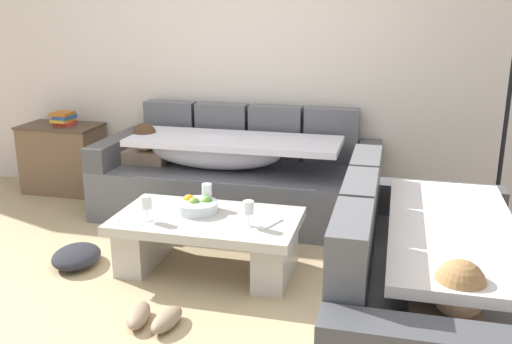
{
  "coord_description": "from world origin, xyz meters",
  "views": [
    {
      "loc": [
        1.34,
        -2.71,
        1.7
      ],
      "look_at": [
        0.39,
        1.08,
        0.55
      ],
      "focal_mm": 39.68,
      "sensor_mm": 36.0,
      "label": 1
    }
  ],
  "objects": [
    {
      "name": "wine_glass_far_back",
      "position": [
        0.14,
        0.74,
        0.5
      ],
      "size": [
        0.07,
        0.07,
        0.17
      ],
      "color": "silver",
      "rests_on": "coffee_table"
    },
    {
      "name": "wine_glass_near_left",
      "position": [
        -0.15,
        0.41,
        0.5
      ],
      "size": [
        0.07,
        0.07,
        0.17
      ],
      "color": "silver",
      "rests_on": "coffee_table"
    },
    {
      "name": "pair_of_shoes",
      "position": [
        0.11,
        -0.16,
        0.04
      ],
      "size": [
        0.34,
        0.29,
        0.09
      ],
      "color": "#8C7259",
      "rests_on": "ground_plane"
    },
    {
      "name": "couch_near_window",
      "position": [
        1.56,
        -0.03,
        0.34
      ],
      "size": [
        0.92,
        1.9,
        0.88
      ],
      "rotation": [
        0.0,
        0.0,
        1.57
      ],
      "color": "#5A5A5F",
      "rests_on": "ground_plane"
    },
    {
      "name": "open_magazine",
      "position": [
        0.52,
        0.58,
        0.39
      ],
      "size": [
        0.34,
        0.3,
        0.01
      ],
      "primitive_type": "cube",
      "rotation": [
        0.0,
        0.0,
        -0.38
      ],
      "color": "white",
      "rests_on": "coffee_table"
    },
    {
      "name": "ground_plane",
      "position": [
        0.0,
        0.0,
        0.0
      ],
      "size": [
        14.0,
        14.0,
        0.0
      ],
      "primitive_type": "plane",
      "color": "tan"
    },
    {
      "name": "book_stack_on_cabinet",
      "position": [
        -1.63,
        1.85,
        0.7
      ],
      "size": [
        0.18,
        0.22,
        0.12
      ],
      "color": "red",
      "rests_on": "side_cabinet"
    },
    {
      "name": "side_cabinet",
      "position": [
        -1.67,
        1.85,
        0.32
      ],
      "size": [
        0.72,
        0.44,
        0.64
      ],
      "color": "brown",
      "rests_on": "ground_plane"
    },
    {
      "name": "crumpled_garment",
      "position": [
        -0.7,
        0.42,
        0.06
      ],
      "size": [
        0.42,
        0.47,
        0.12
      ],
      "primitive_type": "ellipsoid",
      "rotation": [
        0.0,
        0.0,
        1.85
      ],
      "color": "#232328",
      "rests_on": "ground_plane"
    },
    {
      "name": "couch_along_wall",
      "position": [
        0.07,
        1.62,
        0.33
      ],
      "size": [
        2.3,
        0.92,
        0.88
      ],
      "color": "#5A5A5F",
      "rests_on": "ground_plane"
    },
    {
      "name": "floor_lamp",
      "position": [
        2.06,
        1.57,
        1.12
      ],
      "size": [
        0.33,
        0.31,
        1.95
      ],
      "color": "black",
      "rests_on": "ground_plane"
    },
    {
      "name": "wine_glass_near_right",
      "position": [
        0.5,
        0.47,
        0.5
      ],
      "size": [
        0.07,
        0.07,
        0.17
      ],
      "color": "silver",
      "rests_on": "coffee_table"
    },
    {
      "name": "back_wall",
      "position": [
        0.0,
        2.15,
        1.35
      ],
      "size": [
        9.0,
        0.1,
        2.7
      ],
      "primitive_type": "cube",
      "color": "silver",
      "rests_on": "ground_plane"
    },
    {
      "name": "coffee_table",
      "position": [
        0.19,
        0.57,
        0.24
      ],
      "size": [
        1.2,
        0.68,
        0.38
      ],
      "color": "#B9B3A8",
      "rests_on": "ground_plane"
    },
    {
      "name": "fruit_bowl",
      "position": [
        0.1,
        0.64,
        0.42
      ],
      "size": [
        0.28,
        0.28,
        0.1
      ],
      "color": "silver",
      "rests_on": "coffee_table"
    }
  ]
}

